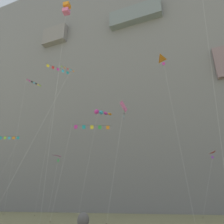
{
  "coord_description": "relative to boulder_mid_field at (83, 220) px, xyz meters",
  "views": [
    {
      "loc": [
        11.04,
        -0.13,
        1.78
      ],
      "look_at": [
        1.03,
        24.85,
        13.2
      ],
      "focal_mm": 34.83,
      "sensor_mm": 36.0,
      "label": 1
    }
  ],
  "objects": [
    {
      "name": "kite_delta_far_right",
      "position": [
        7.39,
        8.2,
        18.67
      ],
      "size": [
        1.72,
        3.65,
        19.79
      ],
      "color": "orange",
      "rests_on": "ground"
    },
    {
      "name": "kite_windsock_front_field",
      "position": [
        -7.5,
        18.95,
        18.17
      ],
      "size": [
        3.77,
        5.62,
        19.31
      ],
      "color": "#CC3399",
      "rests_on": "ground"
    },
    {
      "name": "kite_delta_high_left",
      "position": [
        -13.2,
        14.74,
        8.33
      ],
      "size": [
        1.46,
        2.05,
        9.16
      ],
      "color": "#CC3399",
      "rests_on": "ground"
    },
    {
      "name": "kite_banner_upper_mid",
      "position": [
        -4.69,
        9.51,
        11.34
      ],
      "size": [
        5.38,
        7.16,
        12.62
      ],
      "color": "black",
      "rests_on": "ground"
    },
    {
      "name": "kite_banner_mid_center",
      "position": [
        -5.53,
        1.04,
        14.98
      ],
      "size": [
        2.35,
        6.18,
        17.74
      ],
      "color": "black",
      "rests_on": "ground"
    },
    {
      "name": "kite_banner_high_right",
      "position": [
        -26.5,
        14.99,
        13.45
      ],
      "size": [
        4.25,
        4.57,
        14.8
      ],
      "color": "black",
      "rests_on": "ground"
    },
    {
      "name": "kite_delta_low_left",
      "position": [
        11.03,
        18.86,
        7.68
      ],
      "size": [
        2.85,
        1.77,
        8.6
      ],
      "color": "red",
      "rests_on": "ground"
    },
    {
      "name": "kite_diamond_mid_right",
      "position": [
        0.61,
        9.12,
        13.61
      ],
      "size": [
        0.54,
        6.39,
        15.58
      ],
      "color": "pink",
      "rests_on": "ground"
    },
    {
      "name": "cliff_face",
      "position": [
        -1.48,
        42.53,
        39.84
      ],
      "size": [
        180.0,
        29.82,
        80.82
      ],
      "color": "slate",
      "rests_on": "ground"
    },
    {
      "name": "kite_box_high_center",
      "position": [
        -5.37,
        1.74,
        27.66
      ],
      "size": [
        1.78,
        2.51,
        29.21
      ],
      "color": "orange",
      "rests_on": "ground"
    },
    {
      "name": "boulder_mid_field",
      "position": [
        0.0,
        0.0,
        0.0
      ],
      "size": [
        1.27,
        1.32,
        1.15
      ],
      "color": "#605B59",
      "rests_on": "ground"
    },
    {
      "name": "kite_banner_low_right",
      "position": [
        -16.14,
        17.36,
        25.41
      ],
      "size": [
        1.94,
        5.67,
        30.99
      ],
      "color": "black",
      "rests_on": "ground"
    },
    {
      "name": "kite_banner_upper_left",
      "position": [
        -24.61,
        17.05,
        25.45
      ],
      "size": [
        1.42,
        3.89,
        28.7
      ],
      "color": "black",
      "rests_on": "ground"
    }
  ]
}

